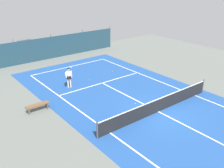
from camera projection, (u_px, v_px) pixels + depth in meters
The scene contains 10 objects.
ground_plane at pixel (158, 112), 17.21m from camera, with size 36.00×36.00×0.00m, color slate.
court_surface at pixel (158, 112), 17.21m from camera, with size 11.02×26.60×0.01m.
tennis_net at pixel (159, 105), 17.02m from camera, with size 10.12×0.10×1.10m.
back_fence at pixel (51, 51), 28.72m from camera, with size 16.30×0.98×2.70m.
tennis_player at pixel (69, 76), 20.65m from camera, with size 0.84×0.66×1.64m.
tennis_ball_near_player at pixel (135, 104), 18.26m from camera, with size 0.07×0.07×0.07m, color #CCDB33.
tennis_ball_midcourt at pixel (90, 80), 22.44m from camera, with size 0.07×0.07×0.07m, color #CCDB33.
tennis_ball_by_sideline at pixel (112, 71), 24.58m from camera, with size 0.07×0.07×0.07m, color #CCDB33.
parked_car at pixel (28, 48), 29.18m from camera, with size 2.39×4.39×1.68m.
courtside_bench at pixel (38, 106), 17.19m from camera, with size 1.60×0.40×0.49m.
Camera 1 is at (-11.82, -9.99, 8.37)m, focal length 41.07 mm.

